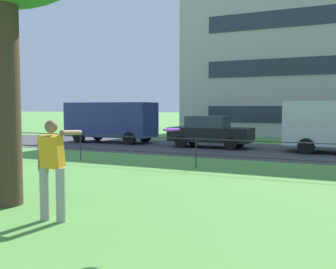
{
  "coord_description": "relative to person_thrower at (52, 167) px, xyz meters",
  "views": [
    {
      "loc": [
        2.08,
        1.08,
        1.95
      ],
      "look_at": [
        -1.78,
        9.43,
        1.31
      ],
      "focal_mm": 41.29,
      "sensor_mm": 36.0,
      "label": 1
    }
  ],
  "objects": [
    {
      "name": "park_fence",
      "position": [
        2.47,
        6.49,
        -0.27
      ],
      "size": [
        32.13,
        0.04,
        1.0
      ],
      "color": "#232328",
      "rests_on": "ground"
    },
    {
      "name": "panel_van_left",
      "position": [
        -7.45,
        13.22,
        0.33
      ],
      "size": [
        5.05,
        2.2,
        2.24
      ],
      "color": "navy",
      "rests_on": "ground"
    },
    {
      "name": "frisbee",
      "position": [
        2.06,
        0.4,
        0.67
      ],
      "size": [
        0.29,
        0.29,
        0.04
      ],
      "color": "purple"
    },
    {
      "name": "person_thrower",
      "position": [
        0.0,
        0.0,
        0.0
      ],
      "size": [
        0.51,
        0.82,
        1.74
      ],
      "color": "gray",
      "rests_on": "ground"
    },
    {
      "name": "street_strip",
      "position": [
        2.47,
        12.44,
        -0.94
      ],
      "size": [
        80.0,
        6.78,
        0.01
      ],
      "primitive_type": "cube",
      "color": "#424247",
      "rests_on": "ground"
    },
    {
      "name": "car_black_center",
      "position": [
        -1.51,
        12.92,
        -0.17
      ],
      "size": [
        4.01,
        1.83,
        1.54
      ],
      "color": "black",
      "rests_on": "ground"
    }
  ]
}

